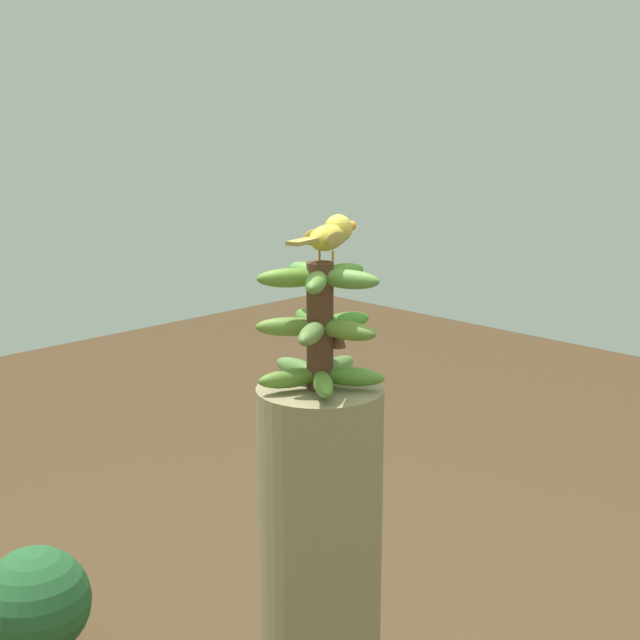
# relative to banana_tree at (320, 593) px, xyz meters

# --- Properties ---
(banana_tree) EXTENTS (0.27, 0.27, 0.95)m
(banana_tree) POSITION_rel_banana_tree_xyz_m (0.00, 0.00, 0.00)
(banana_tree) COLOR #847A56
(banana_tree) RESTS_ON ground
(banana_bunch) EXTENTS (0.27, 0.27, 0.27)m
(banana_bunch) POSITION_rel_banana_tree_xyz_m (0.00, 0.00, 0.61)
(banana_bunch) COLOR #4C2D1E
(banana_bunch) RESTS_ON banana_tree
(perched_bird) EXTENTS (0.08, 0.23, 0.09)m
(perched_bird) POSITION_rel_banana_tree_xyz_m (-0.01, 0.04, 0.79)
(perched_bird) COLOR #C68933
(perched_bird) RESTS_ON banana_bunch
(garden_rock) EXTENTS (0.25, 0.25, 0.14)m
(garden_rock) POSITION_rel_banana_tree_xyz_m (-0.36, 0.27, -0.40)
(garden_rock) COLOR #5B6656
(garden_rock) RESTS_ON ground
(tropical_shrub) EXTENTS (0.30, 0.30, 0.38)m
(tropical_shrub) POSITION_rel_banana_tree_xyz_m (-0.80, -0.27, -0.24)
(tropical_shrub) COLOR brown
(tropical_shrub) RESTS_ON ground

